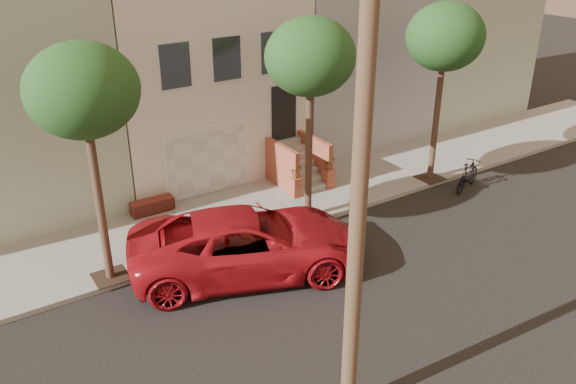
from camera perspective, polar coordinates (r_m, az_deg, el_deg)
ground at (r=16.25m, az=6.96°, el=-8.96°), size 90.00×90.00×0.00m
sidewalk at (r=19.98m, az=-2.84°, el=-1.58°), size 40.00×3.70×0.15m
house_row at (r=23.70m, az=-10.39°, el=11.59°), size 33.10×11.70×7.00m
tree_left at (r=14.90m, az=-19.01°, el=8.99°), size 2.70×2.57×6.30m
tree_mid at (r=17.57m, az=2.15°, el=12.66°), size 2.70×2.57×6.30m
tree_right at (r=21.17m, az=14.79°, el=14.04°), size 2.70×2.57×6.30m
pickup_truck at (r=16.36m, az=-3.90°, el=-4.88°), size 7.02×4.99×1.78m
motorcycle at (r=22.24m, az=16.79°, el=1.54°), size 1.88×1.08×1.09m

